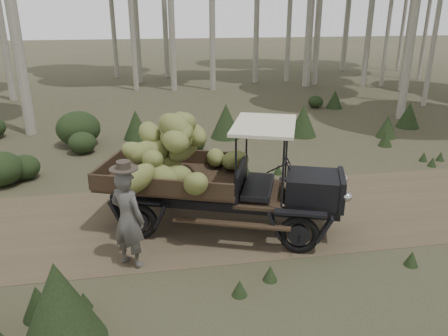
% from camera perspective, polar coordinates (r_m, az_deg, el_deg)
% --- Properties ---
extents(ground, '(120.00, 120.00, 0.00)m').
position_cam_1_polar(ground, '(10.57, 8.24, -5.71)').
color(ground, '#473D2B').
rests_on(ground, ground).
extents(dirt_track, '(70.00, 4.00, 0.01)m').
position_cam_1_polar(dirt_track, '(10.57, 8.24, -5.69)').
color(dirt_track, brown).
rests_on(dirt_track, ground).
extents(banana_truck, '(5.44, 3.39, 2.64)m').
position_cam_1_polar(banana_truck, '(9.30, -3.49, 0.76)').
color(banana_truck, black).
rests_on(banana_truck, ground).
extents(farmer, '(0.83, 0.79, 2.08)m').
position_cam_1_polar(farmer, '(8.22, -12.45, -6.35)').
color(farmer, '#4F4C49').
rests_on(farmer, ground).
extents(undergrowth, '(21.55, 22.33, 1.37)m').
position_cam_1_polar(undergrowth, '(10.24, -6.46, -3.23)').
color(undergrowth, '#233319').
rests_on(undergrowth, ground).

